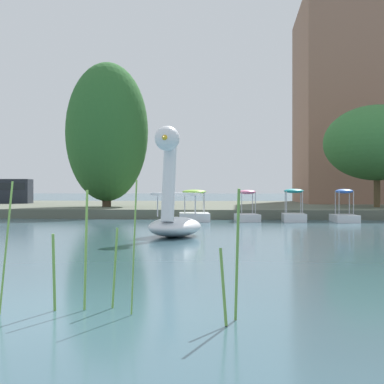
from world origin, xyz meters
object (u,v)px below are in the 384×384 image
(pedal_boat_pink, at_px, (247,212))
(pedal_boat_blue, at_px, (344,213))
(pedal_boat_lime, at_px, (194,212))
(tree_willow_overhanging, at_px, (107,132))
(swan_boat, at_px, (173,210))
(tree_broadleaf_left, at_px, (377,143))
(pedal_boat_teal, at_px, (294,212))

(pedal_boat_pink, height_order, pedal_boat_blue, pedal_boat_blue)
(pedal_boat_lime, relative_size, tree_willow_overhanging, 0.30)
(pedal_boat_lime, xyz_separation_m, pedal_boat_blue, (6.82, -0.03, -0.02))
(swan_boat, relative_size, pedal_boat_lime, 1.33)
(pedal_boat_blue, xyz_separation_m, tree_willow_overhanging, (-12.69, 6.99, 4.42))
(swan_boat, bearing_deg, pedal_boat_lime, 92.32)
(pedal_boat_pink, bearing_deg, swan_boat, -101.37)
(pedal_boat_pink, xyz_separation_m, pedal_boat_blue, (4.38, -0.11, -0.02))
(pedal_boat_lime, bearing_deg, pedal_boat_blue, -0.27)
(pedal_boat_pink, bearing_deg, pedal_boat_blue, -1.43)
(swan_boat, distance_m, pedal_boat_blue, 11.90)
(pedal_boat_blue, xyz_separation_m, tree_broadleaf_left, (2.79, 7.53, 3.70))
(pedal_boat_teal, distance_m, pedal_boat_blue, 2.25)
(pedal_boat_lime, bearing_deg, pedal_boat_teal, 1.13)
(swan_boat, xyz_separation_m, pedal_boat_lime, (-0.41, 10.05, -0.39))
(pedal_boat_lime, height_order, pedal_boat_pink, pedal_boat_lime)
(pedal_boat_lime, relative_size, pedal_boat_pink, 1.31)
(swan_boat, bearing_deg, pedal_boat_teal, 67.68)
(swan_boat, height_order, tree_broadleaf_left, tree_broadleaf_left)
(pedal_boat_blue, relative_size, tree_broadleaf_left, 0.25)
(tree_willow_overhanging, bearing_deg, pedal_boat_lime, -49.88)
(pedal_boat_teal, xyz_separation_m, tree_willow_overhanging, (-10.43, 6.87, 4.40))
(pedal_boat_teal, relative_size, pedal_boat_blue, 0.94)
(pedal_boat_teal, bearing_deg, tree_broadleaf_left, 55.79)
(swan_boat, distance_m, tree_broadleaf_left, 20.08)
(pedal_boat_lime, height_order, pedal_boat_blue, pedal_boat_blue)
(pedal_boat_blue, distance_m, tree_willow_overhanging, 15.14)
(tree_willow_overhanging, height_order, tree_broadleaf_left, tree_willow_overhanging)
(tree_broadleaf_left, bearing_deg, pedal_boat_blue, -110.30)
(pedal_boat_pink, height_order, pedal_boat_teal, pedal_boat_teal)
(pedal_boat_lime, height_order, tree_willow_overhanging, tree_willow_overhanging)
(pedal_boat_blue, bearing_deg, tree_broadleaf_left, 69.70)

